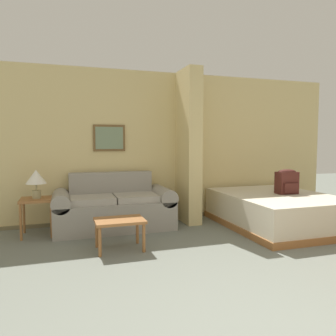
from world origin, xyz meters
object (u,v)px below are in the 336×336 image
(coffee_table, at_px, (120,223))
(table_lamp, at_px, (36,178))
(backpack, at_px, (287,181))
(bed, at_px, (276,210))
(couch, at_px, (114,208))

(coffee_table, bearing_deg, table_lamp, 135.94)
(backpack, bearing_deg, coffee_table, -172.41)
(coffee_table, relative_size, backpack, 1.54)
(table_lamp, distance_m, bed, 3.79)
(table_lamp, relative_size, backpack, 1.05)
(couch, height_order, table_lamp, table_lamp)
(table_lamp, height_order, backpack, table_lamp)
(backpack, bearing_deg, couch, 166.02)
(couch, relative_size, bed, 0.90)
(bed, bearing_deg, coffee_table, -171.31)
(couch, relative_size, backpack, 4.63)
(backpack, bearing_deg, bed, 171.07)
(couch, bearing_deg, coffee_table, -94.60)
(coffee_table, height_order, table_lamp, table_lamp)
(bed, relative_size, backpack, 5.17)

